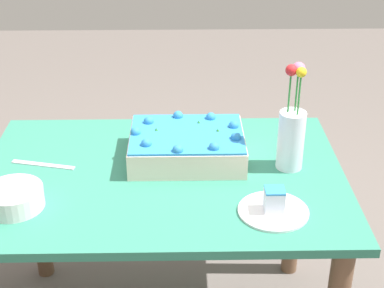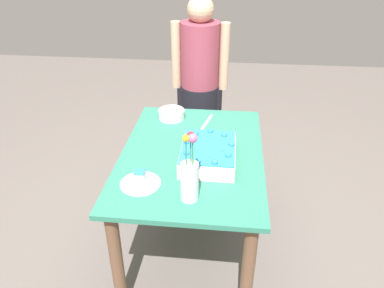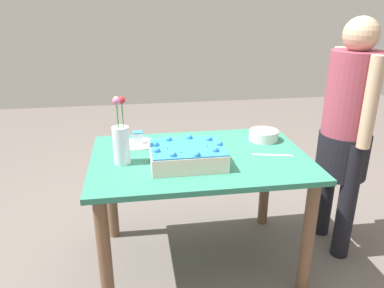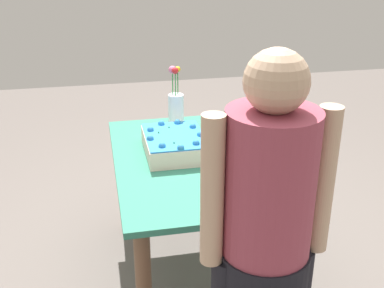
% 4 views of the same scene
% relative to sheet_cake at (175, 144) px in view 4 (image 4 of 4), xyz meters
% --- Properties ---
extents(ground_plane, '(8.00, 8.00, 0.00)m').
position_rel_sheet_cake_xyz_m(ground_plane, '(0.09, 0.10, -0.78)').
color(ground_plane, '#665D58').
extents(dining_table, '(1.25, 0.86, 0.73)m').
position_rel_sheet_cake_xyz_m(dining_table, '(0.09, 0.10, -0.18)').
color(dining_table, '#307C64').
rests_on(dining_table, ground_plane).
extents(sheet_cake, '(0.40, 0.31, 0.12)m').
position_rel_sheet_cake_xyz_m(sheet_cake, '(0.00, 0.00, 0.00)').
color(sheet_cake, '#FEDDC9').
rests_on(sheet_cake, dining_table).
extents(serving_plate_with_slice, '(0.22, 0.22, 0.08)m').
position_rel_sheet_cake_xyz_m(serving_plate_with_slice, '(-0.26, 0.34, -0.03)').
color(serving_plate_with_slice, white).
rests_on(serving_plate_with_slice, dining_table).
extents(cake_knife, '(0.23, 0.07, 0.00)m').
position_rel_sheet_cake_xyz_m(cake_knife, '(0.50, 0.04, -0.05)').
color(cake_knife, silver).
rests_on(cake_knife, dining_table).
extents(flower_vase, '(0.09, 0.09, 0.38)m').
position_rel_sheet_cake_xyz_m(flower_vase, '(-0.35, 0.07, 0.08)').
color(flower_vase, white).
rests_on(flower_vase, dining_table).
extents(fruit_bowl, '(0.18, 0.18, 0.07)m').
position_rel_sheet_cake_xyz_m(fruit_bowl, '(0.54, 0.30, -0.02)').
color(fruit_bowl, silver).
rests_on(fruit_bowl, dining_table).
extents(person_standing, '(0.31, 0.45, 1.49)m').
position_rel_sheet_cake_xyz_m(person_standing, '(1.01, 0.14, 0.08)').
color(person_standing, black).
rests_on(person_standing, ground_plane).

